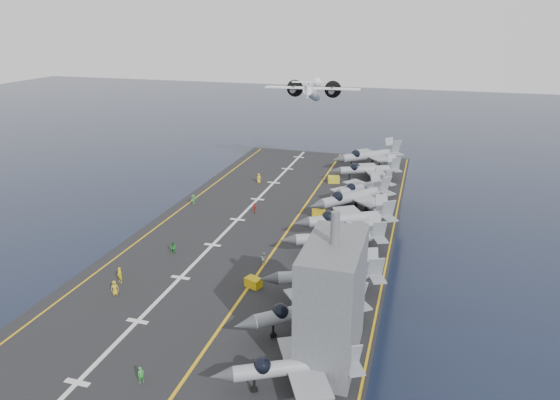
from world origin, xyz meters
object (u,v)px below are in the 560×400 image
(tow_cart_a, at_px, (253,282))
(transport_plane, at_px, (312,94))
(island_superstructure, at_px, (333,288))
(fighter_jet_0, at_px, (295,365))

(tow_cart_a, height_order, transport_plane, transport_plane)
(island_superstructure, distance_m, transport_plane, 90.87)
(island_superstructure, xyz_separation_m, tow_cart_a, (-11.47, 10.52, -6.92))
(transport_plane, bearing_deg, island_superstructure, -75.85)
(island_superstructure, relative_size, transport_plane, 0.58)
(transport_plane, bearing_deg, fighter_jet_0, -77.83)
(tow_cart_a, distance_m, transport_plane, 79.07)
(island_superstructure, bearing_deg, tow_cart_a, 137.47)
(tow_cart_a, bearing_deg, transport_plane, 97.87)
(island_superstructure, height_order, fighter_jet_0, island_superstructure)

